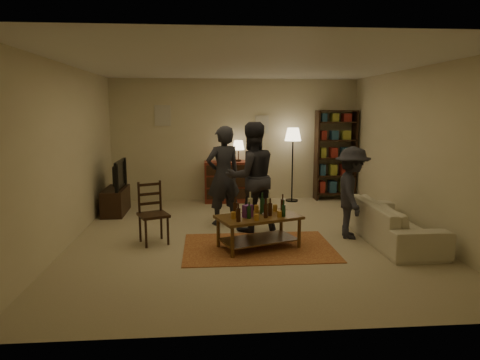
{
  "coord_description": "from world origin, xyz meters",
  "views": [
    {
      "loc": [
        -0.68,
        -6.61,
        2.03
      ],
      "look_at": [
        -0.13,
        0.1,
        0.92
      ],
      "focal_mm": 32.0,
      "sensor_mm": 36.0,
      "label": 1
    }
  ],
  "objects": [
    {
      "name": "bookshelf",
      "position": [
        2.25,
        2.78,
        1.03
      ],
      "size": [
        0.9,
        0.34,
        2.02
      ],
      "color": "black",
      "rests_on": "ground"
    },
    {
      "name": "rug",
      "position": [
        0.09,
        -0.56,
        0.01
      ],
      "size": [
        2.2,
        1.5,
        0.01
      ],
      "primitive_type": "cube",
      "color": "#943C20",
      "rests_on": "ground"
    },
    {
      "name": "sofa",
      "position": [
        2.2,
        -0.4,
        0.3
      ],
      "size": [
        0.81,
        2.08,
        0.61
      ],
      "primitive_type": "imported",
      "rotation": [
        0.0,
        0.0,
        1.57
      ],
      "color": "beige",
      "rests_on": "ground"
    },
    {
      "name": "tv_stand",
      "position": [
        -2.44,
        1.8,
        0.38
      ],
      "size": [
        0.4,
        1.0,
        1.06
      ],
      "color": "black",
      "rests_on": "ground"
    },
    {
      "name": "coffee_table",
      "position": [
        0.09,
        -0.56,
        0.42
      ],
      "size": [
        1.34,
        1.01,
        0.83
      ],
      "rotation": [
        0.0,
        0.0,
        0.34
      ],
      "color": "brown",
      "rests_on": "ground"
    },
    {
      "name": "person_right",
      "position": [
        0.08,
        0.38,
        0.92
      ],
      "size": [
        1.04,
        0.9,
        1.83
      ],
      "primitive_type": "imported",
      "rotation": [
        0.0,
        0.0,
        3.4
      ],
      "color": "#26252D",
      "rests_on": "ground"
    },
    {
      "name": "dining_chair",
      "position": [
        -1.5,
        -0.16,
        0.5
      ],
      "size": [
        0.54,
        0.54,
        0.96
      ],
      "rotation": [
        0.0,
        0.0,
        0.4
      ],
      "color": "black",
      "rests_on": "ground"
    },
    {
      "name": "person_by_sofa",
      "position": [
        1.62,
        -0.14,
        0.73
      ],
      "size": [
        0.73,
        1.03,
        1.46
      ],
      "primitive_type": "imported",
      "rotation": [
        0.0,
        0.0,
        1.36
      ],
      "color": "#27272F",
      "rests_on": "ground"
    },
    {
      "name": "dresser",
      "position": [
        -0.19,
        2.71,
        0.48
      ],
      "size": [
        1.0,
        0.5,
        1.36
      ],
      "color": "maroon",
      "rests_on": "ground"
    },
    {
      "name": "floor_lamp",
      "position": [
        1.24,
        2.65,
        1.38
      ],
      "size": [
        0.36,
        0.36,
        1.63
      ],
      "color": "black",
      "rests_on": "ground"
    },
    {
      "name": "person_left",
      "position": [
        -0.37,
        0.83,
        0.88
      ],
      "size": [
        0.75,
        0.63,
        1.75
      ],
      "primitive_type": "imported",
      "rotation": [
        0.0,
        0.0,
        3.52
      ],
      "color": "#26262D",
      "rests_on": "ground"
    },
    {
      "name": "floor",
      "position": [
        0.0,
        0.0,
        0.0
      ],
      "size": [
        6.0,
        6.0,
        0.0
      ],
      "primitive_type": "plane",
      "color": "#C6B793",
      "rests_on": "ground"
    },
    {
      "name": "room_shell",
      "position": [
        -0.65,
        2.98,
        1.81
      ],
      "size": [
        6.0,
        6.0,
        6.0
      ],
      "color": "beige",
      "rests_on": "ground"
    }
  ]
}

